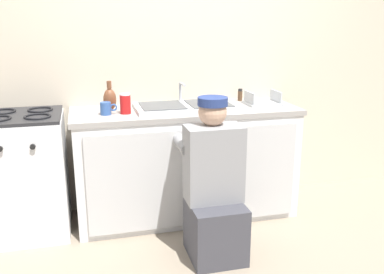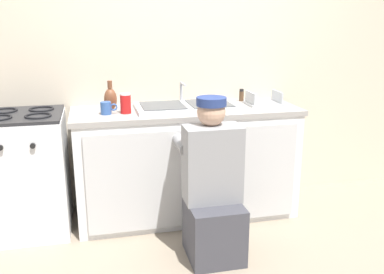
{
  "view_description": "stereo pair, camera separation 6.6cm",
  "coord_description": "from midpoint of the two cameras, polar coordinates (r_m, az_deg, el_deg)",
  "views": [
    {
      "loc": [
        -0.78,
        -2.94,
        1.6
      ],
      "look_at": [
        0.0,
        0.1,
        0.72
      ],
      "focal_mm": 40.0,
      "sensor_mm": 36.0,
      "label": 1
    },
    {
      "loc": [
        -0.72,
        -2.96,
        1.6
      ],
      "look_at": [
        0.0,
        0.1,
        0.72
      ],
      "focal_mm": 40.0,
      "sensor_mm": 36.0,
      "label": 2
    }
  ],
  "objects": [
    {
      "name": "back_wall",
      "position": [
        3.69,
        -2.68,
        10.12
      ],
      "size": [
        6.0,
        0.1,
        2.5
      ],
      "primitive_type": "cube",
      "color": "beige",
      "rests_on": "ground_plane"
    },
    {
      "name": "coffee_mug",
      "position": [
        3.25,
        -11.96,
        3.75
      ],
      "size": [
        0.13,
        0.08,
        0.09
      ],
      "color": "#335699",
      "rests_on": "countertop"
    },
    {
      "name": "counter_cabinet",
      "position": [
        3.53,
        -1.31,
        -3.76
      ],
      "size": [
        1.76,
        0.62,
        0.87
      ],
      "color": "white",
      "rests_on": "ground_plane"
    },
    {
      "name": "spice_bottle_pepper",
      "position": [
        3.74,
        5.93,
        5.59
      ],
      "size": [
        0.04,
        0.04,
        0.1
      ],
      "color": "#513823",
      "rests_on": "countertop"
    },
    {
      "name": "countertop",
      "position": [
        3.41,
        -1.39,
        3.49
      ],
      "size": [
        1.8,
        0.62,
        0.04
      ],
      "primitive_type": "cube",
      "color": "#9E9993",
      "rests_on": "counter_cabinet"
    },
    {
      "name": "stove_range",
      "position": [
        3.48,
        -21.72,
        -4.63
      ],
      "size": [
        0.59,
        0.62,
        0.94
      ],
      "color": "white",
      "rests_on": "ground_plane"
    },
    {
      "name": "sink_double_basin",
      "position": [
        3.41,
        -1.4,
        4.14
      ],
      "size": [
        0.8,
        0.44,
        0.19
      ],
      "color": "silver",
      "rests_on": "countertop"
    },
    {
      "name": "vase_decorative",
      "position": [
        3.39,
        -11.45,
        4.99
      ],
      "size": [
        0.1,
        0.1,
        0.23
      ],
      "color": "brown",
      "rests_on": "countertop"
    },
    {
      "name": "dish_rack_tray",
      "position": [
        3.61,
        8.87,
        4.69
      ],
      "size": [
        0.28,
        0.22,
        0.11
      ],
      "color": "#B2B7BC",
      "rests_on": "countertop"
    },
    {
      "name": "plumber_person",
      "position": [
        2.92,
        2.32,
        -7.39
      ],
      "size": [
        0.42,
        0.61,
        1.1
      ],
      "color": "#3F3F47",
      "rests_on": "ground_plane"
    },
    {
      "name": "soda_cup_red",
      "position": [
        3.26,
        -9.45,
        4.4
      ],
      "size": [
        0.08,
        0.08,
        0.15
      ],
      "color": "red",
      "rests_on": "countertop"
    },
    {
      "name": "ground_plane",
      "position": [
        3.44,
        -0.13,
        -12.15
      ],
      "size": [
        12.0,
        12.0,
        0.0
      ],
      "primitive_type": "plane",
      "color": "gray"
    }
  ]
}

